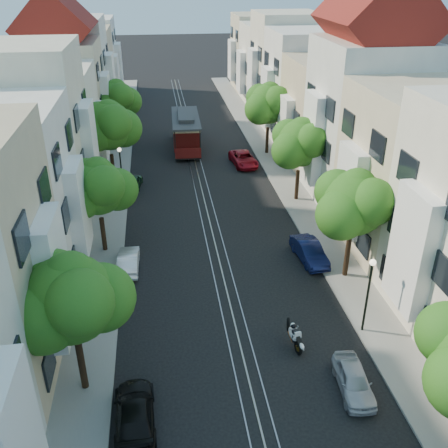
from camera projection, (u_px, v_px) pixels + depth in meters
name	position (u px, v px, depth m)	size (l,w,h in m)	color
ground	(197.00, 168.00, 45.66)	(200.00, 200.00, 0.00)	black
sidewalk_east	(274.00, 164.00, 46.51)	(2.50, 80.00, 0.12)	gray
sidewalk_west	(116.00, 172.00, 44.75)	(2.50, 80.00, 0.12)	gray
rail_left	(191.00, 168.00, 45.59)	(0.06, 80.00, 0.02)	gray
rail_slot	(197.00, 168.00, 45.66)	(0.06, 80.00, 0.02)	gray
rail_right	(202.00, 168.00, 45.72)	(0.06, 80.00, 0.02)	gray
lane_line	(197.00, 168.00, 45.66)	(0.08, 80.00, 0.01)	tan
townhouses_east	(327.00, 108.00, 44.63)	(7.75, 72.00, 12.00)	beige
townhouses_west	(54.00, 119.00, 41.80)	(7.75, 72.00, 11.76)	silver
tree_e_b	(355.00, 205.00, 27.64)	(4.93, 4.08, 6.68)	black
tree_e_c	(301.00, 144.00, 37.37)	(4.84, 3.99, 6.52)	black
tree_e_d	(269.00, 105.00, 46.91)	(5.01, 4.16, 6.85)	black
tree_w_a	(72.00, 301.00, 19.74)	(4.93, 4.08, 6.68)	black
tree_w_b	(99.00, 189.00, 30.44)	(4.72, 3.87, 6.27)	black
tree_w_c	(109.00, 127.00, 39.79)	(5.13, 4.28, 7.09)	black
tree_w_d	(117.00, 100.00, 49.67)	(4.84, 3.99, 6.52)	black
lamp_east	(369.00, 285.00, 24.03)	(0.32, 0.32, 4.16)	black
lamp_west	(121.00, 166.00, 38.31)	(0.32, 0.32, 4.16)	black
sportbike_rider	(294.00, 335.00, 24.05)	(0.58, 1.91, 1.32)	black
cable_car	(186.00, 130.00, 49.71)	(2.91, 8.57, 3.26)	black
parked_car_e_near	(354.00, 380.00, 21.61)	(1.32, 3.29, 1.12)	#ADAFBA
parked_car_e_mid	(309.00, 251.00, 31.19)	(1.31, 3.76, 1.24)	#0B123B
parked_car_e_far	(243.00, 159.00, 46.14)	(1.97, 4.28, 1.19)	maroon
parked_car_w_near	(135.00, 412.00, 20.03)	(1.63, 4.00, 1.16)	black
parked_car_w_mid	(128.00, 261.00, 30.29)	(1.21, 3.47, 1.14)	white
parked_car_w_far	(133.00, 182.00, 41.45)	(1.25, 3.12, 1.06)	#143420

